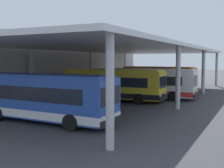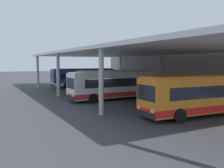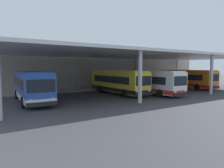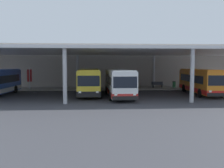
{
  "view_description": "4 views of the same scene",
  "coord_description": "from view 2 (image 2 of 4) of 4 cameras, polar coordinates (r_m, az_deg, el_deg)",
  "views": [
    {
      "loc": [
        -29.96,
        -8.43,
        4.09
      ],
      "look_at": [
        -5.03,
        4.25,
        1.78
      ],
      "focal_mm": 46.15,
      "sensor_mm": 36.0,
      "label": 1
    },
    {
      "loc": [
        23.66,
        -10.85,
        4.15
      ],
      "look_at": [
        -1.77,
        2.69,
        1.65
      ],
      "focal_mm": 39.43,
      "sensor_mm": 36.0,
      "label": 2
    },
    {
      "loc": [
        -19.05,
        -17.7,
        3.56
      ],
      "look_at": [
        -5.73,
        3.46,
        1.49
      ],
      "focal_mm": 31.72,
      "sensor_mm": 36.0,
      "label": 3
    },
    {
      "loc": [
        -3.2,
        -25.81,
        3.65
      ],
      "look_at": [
        -1.37,
        2.53,
        1.49
      ],
      "focal_mm": 39.19,
      "sensor_mm": 36.0,
      "label": 4
    }
  ],
  "objects": [
    {
      "name": "bus_nearest_bay",
      "position": [
        41.79,
        -6.75,
        1.51
      ],
      "size": [
        2.91,
        10.59,
        3.17
      ],
      "color": "#284CA8",
      "rests_on": "ground"
    },
    {
      "name": "station_building_facade",
      "position": [
        35.05,
        19.54,
        3.79
      ],
      "size": [
        48.0,
        1.6,
        7.21
      ],
      "primitive_type": "cube",
      "color": "#ADA399",
      "rests_on": "ground"
    },
    {
      "name": "bus_far_bay",
      "position": [
        20.58,
        20.13,
        -2.3
      ],
      "size": [
        3.13,
        10.65,
        3.17
      ],
      "color": "orange",
      "rests_on": "ground"
    },
    {
      "name": "banner_sign",
      "position": [
        42.74,
        2.66,
        2.05
      ],
      "size": [
        0.7,
        0.12,
        3.2
      ],
      "color": "#B2B2B7",
      "rests_on": "platform_kerb"
    },
    {
      "name": "platform_kerb",
      "position": [
        32.97,
        15.55,
        -2.29
      ],
      "size": [
        42.0,
        4.5,
        0.18
      ],
      "primitive_type": "cube",
      "color": "#A39E93",
      "rests_on": "ground"
    },
    {
      "name": "bus_middle_bay",
      "position": [
        27.71,
        0.52,
        -0.2
      ],
      "size": [
        2.89,
        10.58,
        3.17
      ],
      "color": "white",
      "rests_on": "ground"
    },
    {
      "name": "ground_plane",
      "position": [
        26.36,
        -3.36,
        -4.1
      ],
      "size": [
        200.0,
        200.0,
        0.0
      ],
      "primitive_type": "plane",
      "color": "#3D3D42"
    },
    {
      "name": "bus_second_bay",
      "position": [
        31.85,
        1.13,
        0.48
      ],
      "size": [
        2.82,
        10.56,
        3.17
      ],
      "color": "yellow",
      "rests_on": "ground"
    },
    {
      "name": "canopy_shelter",
      "position": [
        28.78,
        6.66,
        7.25
      ],
      "size": [
        40.0,
        17.0,
        5.55
      ],
      "color": "silver",
      "rests_on": "ground"
    },
    {
      "name": "bench_waiting",
      "position": [
        28.72,
        24.45,
        -2.45
      ],
      "size": [
        1.8,
        0.45,
        0.92
      ],
      "color": "#383D47",
      "rests_on": "platform_kerb"
    }
  ]
}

